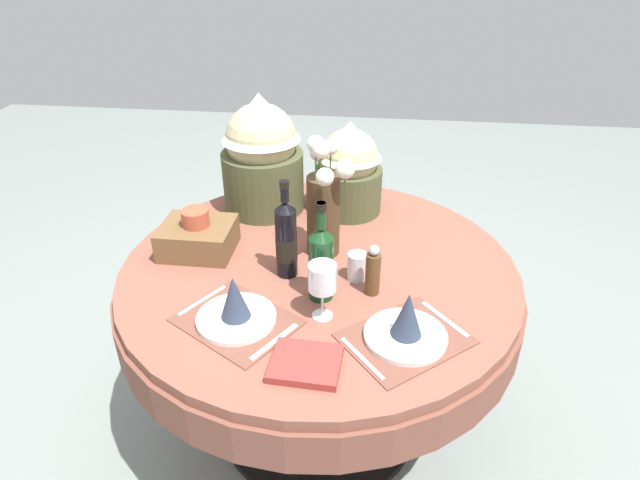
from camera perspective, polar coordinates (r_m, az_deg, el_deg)
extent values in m
plane|color=gray|center=(2.40, -0.10, -18.11)|extent=(8.00, 8.00, 0.00)
cylinder|color=brown|center=(1.90, -0.12, -3.12)|extent=(1.38, 1.38, 0.04)
cylinder|color=brown|center=(1.95, -0.12, -5.32)|extent=(1.41, 1.41, 0.14)
cylinder|color=black|center=(2.13, -0.11, -11.40)|extent=(0.12, 0.12, 0.70)
cylinder|color=black|center=(2.39, -0.10, -17.87)|extent=(0.81, 0.81, 0.03)
cube|color=brown|center=(1.66, -8.82, -8.44)|extent=(0.43, 0.40, 0.00)
cylinder|color=white|center=(1.65, -8.85, -8.17)|extent=(0.24, 0.24, 0.02)
cone|color=#2D384C|center=(1.60, -9.07, -6.00)|extent=(0.09, 0.09, 0.14)
cube|color=silver|center=(1.75, -12.35, -6.24)|extent=(0.11, 0.17, 0.00)
cube|color=silver|center=(1.57, -4.85, -10.66)|extent=(0.11, 0.17, 0.00)
cube|color=brown|center=(1.60, 9.00, -10.25)|extent=(0.43, 0.42, 0.00)
cylinder|color=white|center=(1.59, 9.02, -9.98)|extent=(0.24, 0.24, 0.02)
cone|color=#2D384C|center=(1.54, 9.26, -7.78)|extent=(0.09, 0.09, 0.14)
cube|color=silver|center=(1.52, 4.46, -12.34)|extent=(0.13, 0.15, 0.00)
cube|color=silver|center=(1.68, 13.06, -8.14)|extent=(0.13, 0.16, 0.00)
cylinder|color=#47331E|center=(1.89, 0.35, 2.58)|extent=(0.12, 0.12, 0.29)
sphere|color=silver|center=(1.75, -0.46, 10.11)|extent=(0.06, 0.06, 0.06)
cylinder|color=#4C7038|center=(1.78, -0.45, 7.95)|extent=(0.01, 0.01, 0.11)
sphere|color=silver|center=(1.81, 1.13, 9.82)|extent=(0.05, 0.05, 0.05)
cylinder|color=#4C7038|center=(1.83, 1.11, 8.14)|extent=(0.01, 0.01, 0.08)
sphere|color=silver|center=(1.83, -0.13, 9.31)|extent=(0.06, 0.06, 0.06)
cylinder|color=#4C7038|center=(1.85, -0.13, 7.93)|extent=(0.01, 0.01, 0.05)
sphere|color=silver|center=(1.75, 0.16, 9.57)|extent=(0.06, 0.06, 0.06)
cylinder|color=#4C7038|center=(1.77, 0.15, 7.57)|extent=(0.01, 0.01, 0.09)
sphere|color=silver|center=(1.70, 0.51, 6.69)|extent=(0.06, 0.06, 0.06)
cylinder|color=#4C7038|center=(1.72, 0.51, 5.64)|extent=(0.01, 0.01, 0.03)
sphere|color=silver|center=(1.75, 2.68, 7.52)|extent=(0.07, 0.07, 0.07)
cylinder|color=#4C7038|center=(1.77, 2.65, 6.39)|extent=(0.01, 0.01, 0.03)
cylinder|color=#143819|center=(1.67, 0.10, -2.99)|extent=(0.08, 0.08, 0.22)
cylinder|color=silver|center=(1.68, 0.10, -3.49)|extent=(0.08, 0.08, 0.07)
cone|color=#143819|center=(1.61, 0.11, 0.74)|extent=(0.08, 0.08, 0.03)
cylinder|color=#143819|center=(1.58, 0.11, 2.61)|extent=(0.03, 0.03, 0.08)
cylinder|color=black|center=(1.56, 0.11, 3.58)|extent=(0.03, 0.03, 0.02)
cylinder|color=black|center=(1.78, -3.58, -0.33)|extent=(0.07, 0.07, 0.24)
cylinder|color=black|center=(1.79, -3.56, -0.86)|extent=(0.07, 0.07, 0.08)
cone|color=black|center=(1.71, -3.73, 3.60)|extent=(0.07, 0.07, 0.03)
cylinder|color=black|center=(1.69, -3.79, 5.16)|extent=(0.03, 0.03, 0.07)
cylinder|color=black|center=(1.68, -3.82, 5.90)|extent=(0.03, 0.03, 0.02)
cylinder|color=silver|center=(1.66, 0.24, -8.00)|extent=(0.06, 0.06, 0.00)
cylinder|color=silver|center=(1.63, 0.25, -6.62)|extent=(0.01, 0.01, 0.10)
cylinder|color=silver|center=(1.57, 0.25, -3.99)|extent=(0.08, 0.08, 0.09)
cylinder|color=silver|center=(1.80, 3.94, -2.79)|extent=(0.07, 0.07, 0.10)
cylinder|color=brown|center=(1.72, 5.60, -3.60)|extent=(0.05, 0.05, 0.14)
sphere|color=#B7B7BC|center=(1.67, 5.75, -1.09)|extent=(0.03, 0.03, 0.03)
cube|color=#99332D|center=(1.49, -1.53, -12.93)|extent=(0.20, 0.17, 0.02)
cylinder|color=#474C2D|center=(2.22, -6.00, 6.27)|extent=(0.33, 0.33, 0.24)
sphere|color=#C6B784|center=(2.16, -6.26, 10.60)|extent=(0.28, 0.28, 0.28)
cone|color=silver|center=(2.13, -6.40, 12.88)|extent=(0.31, 0.31, 0.18)
cylinder|color=#474C2D|center=(2.21, 3.03, 5.37)|extent=(0.27, 0.27, 0.19)
sphere|color=#C6B784|center=(2.15, 3.13, 8.73)|extent=(0.23, 0.23, 0.23)
cone|color=silver|center=(2.12, 3.19, 10.57)|extent=(0.26, 0.26, 0.15)
cube|color=brown|center=(1.99, -12.78, 0.22)|extent=(0.25, 0.21, 0.11)
cylinder|color=#B24C33|center=(1.95, -13.06, 2.32)|extent=(0.10, 0.10, 0.06)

